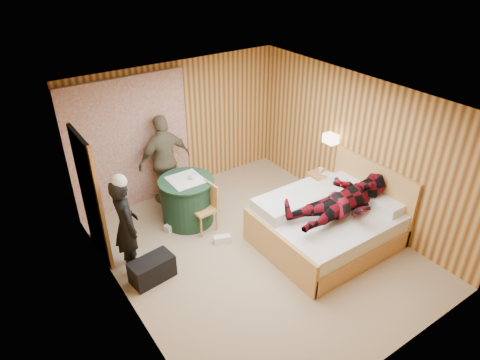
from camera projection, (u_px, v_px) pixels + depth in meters
floor at (256, 250)px, 6.87m from camera, size 4.20×5.00×0.01m
ceiling at (260, 102)px, 5.62m from camera, size 4.20×5.00×0.01m
wall_back at (179, 128)px, 8.03m from camera, size 4.20×0.02×2.50m
wall_left at (120, 233)px, 5.22m from camera, size 0.02×5.00×2.50m
wall_right at (357, 148)px, 7.27m from camera, size 0.02×5.00×2.50m
curtain at (130, 144)px, 7.51m from camera, size 2.20×0.08×2.40m
doorway at (90, 197)px, 6.35m from camera, size 0.06×0.90×2.05m
wall_lamp at (331, 139)px, 7.48m from camera, size 0.26×0.24×0.16m
bed at (328, 223)px, 6.94m from camera, size 2.15×1.70×1.17m
nightstand at (324, 188)px, 7.96m from camera, size 0.44×0.60×0.57m
round_table at (187, 200)px, 7.38m from camera, size 0.95×0.95×0.84m
chair_far at (169, 177)px, 7.86m from camera, size 0.51×0.51×0.93m
chair_near at (207, 203)px, 7.16m from camera, size 0.42×0.42×0.86m
duffel_bag at (152, 269)px, 6.23m from camera, size 0.67×0.41×0.36m
sneaker_left at (173, 226)px, 7.33m from camera, size 0.32×0.21×0.13m
sneaker_right at (222, 239)px, 7.02m from camera, size 0.30×0.21×0.13m
woman_standing at (126, 226)px, 6.17m from camera, size 0.40×0.58×1.53m
man_at_table at (165, 160)px, 7.72m from camera, size 1.03×0.46×1.72m
man_on_bed at (345, 194)px, 6.45m from camera, size 0.86×0.67×1.77m
book_lower at (327, 176)px, 7.78m from camera, size 0.24×0.27×0.02m
book_upper at (327, 175)px, 7.77m from camera, size 0.27×0.27×0.02m
cup_nightstand at (320, 170)px, 7.89m from camera, size 0.12×0.12×0.09m
cup_table at (192, 176)px, 7.16m from camera, size 0.14×0.14×0.10m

